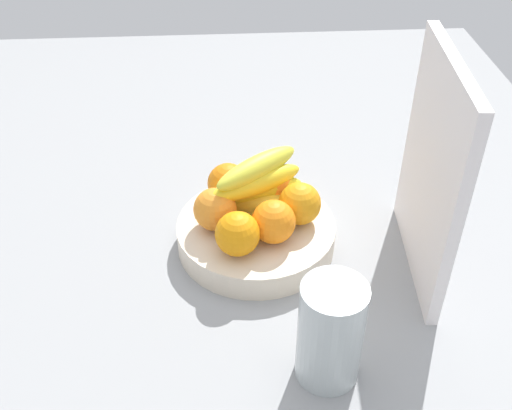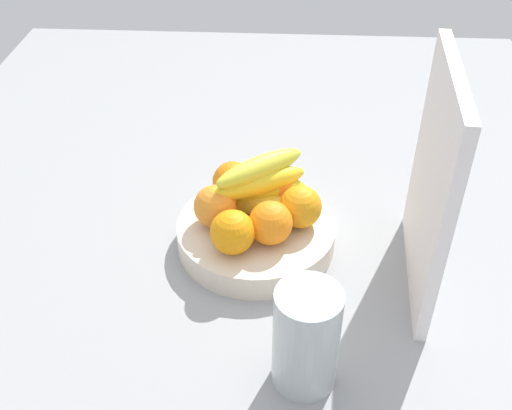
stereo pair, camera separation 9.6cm
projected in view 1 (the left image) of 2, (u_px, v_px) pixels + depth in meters
ground_plane at (244, 240)px, 108.99cm from camera, size 180.00×140.00×3.00cm
fruit_bowl at (256, 234)px, 104.46cm from camera, size 26.84×26.84×4.54cm
orange_front_left at (274, 222)px, 97.85cm from camera, size 7.17×7.17×7.17cm
orange_front_right at (300, 204)px, 101.58cm from camera, size 7.17×7.17×7.17cm
orange_center at (274, 184)px, 106.05cm from camera, size 7.17×7.17×7.17cm
orange_back_left at (228, 183)px, 106.09cm from camera, size 7.17×7.17×7.17cm
orange_back_right at (215, 209)px, 100.38cm from camera, size 7.17×7.17×7.17cm
orange_top_stack at (237, 234)px, 95.50cm from camera, size 7.17×7.17×7.17cm
banana_bunch at (256, 186)px, 102.58cm from camera, size 13.75×18.05×10.60cm
cutting_board at (432, 173)px, 91.40cm from camera, size 28.06×3.86×36.00cm
thermos_tumbler at (330, 333)px, 79.98cm from camera, size 8.74×8.74×16.03cm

